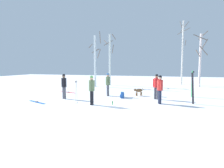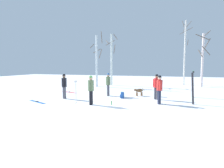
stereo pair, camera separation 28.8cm
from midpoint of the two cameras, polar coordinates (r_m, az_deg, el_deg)
name	(u,v)px [view 2 (the right image)]	position (r m, az deg, el deg)	size (l,w,h in m)	color
ground_plane	(108,105)	(11.17, -0.50, -6.35)	(60.00, 60.00, 0.00)	white
person_0	(108,83)	(14.46, -0.57, 0.33)	(0.34, 0.52, 1.72)	#4C4C56
person_1	(157,85)	(13.30, 13.64, -0.30)	(0.49, 0.34, 1.72)	#4C4C56
person_2	(159,88)	(11.81, 14.54, -1.06)	(0.34, 0.50, 1.72)	#1E2338
person_3	(91,88)	(11.28, -5.52, -1.21)	(0.34, 0.52, 1.72)	black
person_4	(64,85)	(13.60, -13.37, -0.17)	(0.45, 0.34, 1.72)	#4C4C56
dog	(139,91)	(14.63, 8.48, -2.02)	(0.75, 0.57, 0.57)	brown
ski_pair_planted_0	(193,84)	(15.06, 23.25, -0.01)	(0.06, 0.17, 1.92)	green
ski_pair_planted_1	(193,88)	(12.38, 23.38, -1.07)	(0.21, 0.20, 1.96)	black
ski_pair_lying_0	(37,102)	(13.00, -20.66, -4.96)	(1.67, 0.86, 0.05)	blue
ski_pair_lying_1	(69,92)	(16.87, -12.14, -2.36)	(1.68, 0.71, 0.05)	red
ski_poles_0	(76,92)	(11.59, -9.97, -2.24)	(0.07, 0.24, 1.40)	#B2B2BC
backpack_0	(122,95)	(13.52, 3.63, -3.34)	(0.33, 0.31, 0.44)	#1E4C99
backpack_1	(157,94)	(14.57, 13.80, -2.83)	(0.33, 0.31, 0.44)	#1E4C99
water_bottle_0	(112,103)	(11.33, 0.60, -5.61)	(0.07, 0.07, 0.23)	green
birch_tree_0	(97,60)	(20.85, -4.13, 7.16)	(1.26, 1.23, 5.77)	silver
birch_tree_1	(112,58)	(22.23, 0.23, 7.58)	(1.36, 1.53, 5.80)	silver
birch_tree_2	(185,51)	(24.29, 21.04, 9.01)	(1.46, 1.25, 7.41)	silver
birch_tree_3	(203,58)	(22.50, 25.56, 6.84)	(1.54, 1.55, 5.89)	silver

